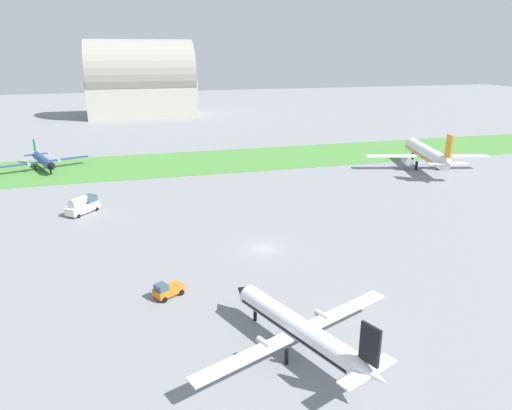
{
  "coord_description": "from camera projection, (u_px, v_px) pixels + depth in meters",
  "views": [
    {
      "loc": [
        -18.46,
        -62.17,
        28.75
      ],
      "look_at": [
        2.26,
        12.25,
        3.0
      ],
      "focal_mm": 32.48,
      "sensor_mm": 36.0,
      "label": 1
    }
  ],
  "objects": [
    {
      "name": "ground_plane",
      "position": [
        263.0,
        249.0,
        70.61
      ],
      "size": [
        600.0,
        600.0,
        0.0
      ],
      "primitive_type": "plane",
      "color": "gray"
    },
    {
      "name": "airplane_parked_jet_far",
      "position": [
        427.0,
        154.0,
        117.38
      ],
      "size": [
        30.51,
        30.16,
        10.97
      ],
      "rotation": [
        0.0,
        0.0,
        1.31
      ],
      "color": "white",
      "rests_on": "ground_plane"
    },
    {
      "name": "grass_taxiway_strip",
      "position": [
        200.0,
        162.0,
        126.05
      ],
      "size": [
        360.0,
        28.0,
        0.08
      ],
      "primitive_type": "cube",
      "color": "#478438",
      "rests_on": "ground_plane"
    },
    {
      "name": "fuel_truck_by_runway",
      "position": [
        83.0,
        205.0,
        85.88
      ],
      "size": [
        6.09,
        6.47,
        3.29
      ],
      "rotation": [
        0.0,
        0.0,
        0.85
      ],
      "color": "white",
      "rests_on": "ground_plane"
    },
    {
      "name": "airplane_taxiing_turboprop",
      "position": [
        43.0,
        160.0,
        117.18
      ],
      "size": [
        21.25,
        18.41,
        6.67
      ],
      "rotation": [
        0.0,
        0.0,
        5.08
      ],
      "color": "navy",
      "rests_on": "ground_plane"
    },
    {
      "name": "pushback_tug_midfield",
      "position": [
        167.0,
        290.0,
        56.74
      ],
      "size": [
        4.02,
        3.39,
        1.95
      ],
      "rotation": [
        0.0,
        0.0,
        3.67
      ],
      "color": "orange",
      "rests_on": "ground_plane"
    },
    {
      "name": "hangar_distant",
      "position": [
        141.0,
        82.0,
        210.89
      ],
      "size": [
        47.62,
        29.17,
        33.82
      ],
      "color": "#B2AD9E",
      "rests_on": "ground_plane"
    },
    {
      "name": "airplane_foreground_turboprop",
      "position": [
        299.0,
        328.0,
        45.74
      ],
      "size": [
        23.45,
        20.33,
        7.4
      ],
      "rotation": [
        0.0,
        0.0,
        1.96
      ],
      "color": "white",
      "rests_on": "ground_plane"
    }
  ]
}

